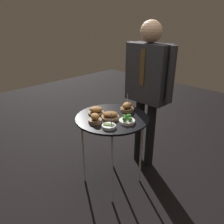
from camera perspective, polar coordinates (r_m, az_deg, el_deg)
The scene contains 9 objects.
ground_plane at distance 2.46m, azimuth 0.00°, elevation -17.47°, with size 8.00×8.00×0.00m, color black.
serving_cart at distance 2.08m, azimuth 0.00°, elevation -2.66°, with size 0.69×0.69×0.75m.
bowl_roast_front_right at distance 2.01m, azimuth -0.45°, elevation -0.98°, with size 0.17×0.17×0.07m.
bowl_roast_mid_left at distance 2.11m, azimuth -4.19°, elevation 0.29°, with size 0.16×0.16×0.07m.
bowl_roast_mid_right at distance 2.18m, azimuth 3.87°, elevation 1.27°, with size 0.14×0.14×0.16m.
bowl_asparagus_far_rim at distance 1.85m, azimuth -0.82°, elevation -3.71°, with size 0.12×0.12×0.15m.
bowl_roast_front_left at distance 1.93m, azimuth -4.45°, elevation -1.80°, with size 0.12×0.12×0.09m.
bowl_broccoli_back_left at distance 1.94m, azimuth 3.94°, elevation -2.10°, with size 0.14×0.14×0.07m.
waiter_figure at distance 2.32m, azimuth 9.39°, elevation 8.14°, with size 0.59×0.22×1.60m.
Camera 1 is at (1.32, -1.32, 1.60)m, focal length 35.00 mm.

